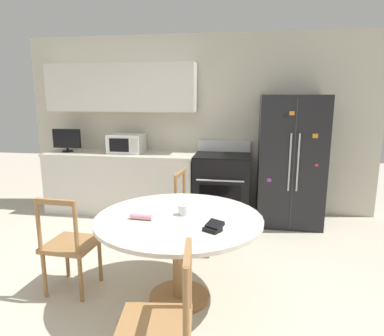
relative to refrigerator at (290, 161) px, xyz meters
The scene contains 14 objects.
ground_plane 2.74m from the refrigerator, 120.93° to the right, with size 14.00×14.00×0.00m, color beige.
back_wall 1.77m from the refrigerator, 167.40° to the left, with size 5.20×0.44×2.60m.
kitchen_counter 2.46m from the refrigerator, behind, with size 2.23×0.64×0.90m.
refrigerator is the anchor object (origin of this frame).
oven_range 1.00m from the refrigerator, behind, with size 0.77×0.68×1.08m.
microwave 2.35m from the refrigerator, behind, with size 0.50×0.38×0.27m.
countertop_tv 3.27m from the refrigerator, behind, with size 0.43×0.16×0.34m.
dining_table 2.35m from the refrigerator, 118.60° to the right, with size 1.39×1.39×0.74m.
dining_chair_near 3.23m from the refrigerator, 108.95° to the right, with size 0.47×0.47×0.90m.
dining_chair_left 2.99m from the refrigerator, 135.12° to the right, with size 0.44×0.44×0.90m.
dining_chair_far 1.63m from the refrigerator, 136.76° to the right, with size 0.45×0.45×0.90m.
candle_glass 2.28m from the refrigerator, 118.53° to the right, with size 0.09×0.09×0.09m.
folded_napkin 2.59m from the refrigerator, 122.96° to the right, with size 0.18×0.06×0.05m.
wallet 2.45m from the refrigerator, 109.27° to the right, with size 0.17×0.17×0.07m.
Camera 1 is at (0.75, -2.46, 1.72)m, focal length 32.00 mm.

